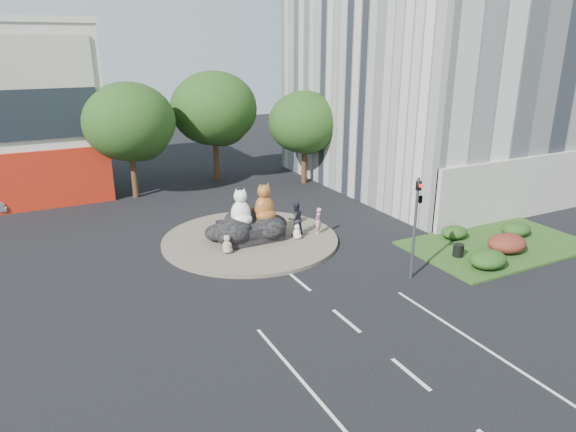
# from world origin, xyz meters

# --- Properties ---
(ground) EXTENTS (120.00, 120.00, 0.00)m
(ground) POSITION_xyz_m (0.00, 0.00, 0.00)
(ground) COLOR black
(ground) RESTS_ON ground
(roundabout_island) EXTENTS (10.00, 10.00, 0.20)m
(roundabout_island) POSITION_xyz_m (0.00, 10.00, 0.10)
(roundabout_island) COLOR brown
(roundabout_island) RESTS_ON ground
(rock_plinth) EXTENTS (3.20, 2.60, 0.90)m
(rock_plinth) POSITION_xyz_m (0.00, 10.00, 0.65)
(rock_plinth) COLOR black
(rock_plinth) RESTS_ON roundabout_island
(grass_verge) EXTENTS (10.00, 6.00, 0.12)m
(grass_verge) POSITION_xyz_m (12.00, 3.00, 0.06)
(grass_verge) COLOR #214517
(grass_verge) RESTS_ON ground
(tree_left) EXTENTS (6.46, 6.46, 8.27)m
(tree_left) POSITION_xyz_m (-3.93, 22.06, 5.25)
(tree_left) COLOR #382314
(tree_left) RESTS_ON ground
(tree_mid) EXTENTS (6.84, 6.84, 8.76)m
(tree_mid) POSITION_xyz_m (3.07, 24.06, 5.56)
(tree_mid) COLOR #382314
(tree_mid) RESTS_ON ground
(tree_right) EXTENTS (5.70, 5.70, 7.30)m
(tree_right) POSITION_xyz_m (9.07, 20.06, 4.63)
(tree_right) COLOR #382314
(tree_right) RESTS_ON ground
(hedge_near_green) EXTENTS (2.00, 1.60, 0.90)m
(hedge_near_green) POSITION_xyz_m (9.00, 1.00, 0.57)
(hedge_near_green) COLOR #183511
(hedge_near_green) RESTS_ON grass_verge
(hedge_red) EXTENTS (2.20, 1.76, 0.99)m
(hedge_red) POSITION_xyz_m (11.50, 2.00, 0.61)
(hedge_red) COLOR #522115
(hedge_red) RESTS_ON grass_verge
(hedge_mid_green) EXTENTS (1.80, 1.44, 0.81)m
(hedge_mid_green) POSITION_xyz_m (14.00, 3.50, 0.53)
(hedge_mid_green) COLOR #183511
(hedge_mid_green) RESTS_ON grass_verge
(hedge_back_green) EXTENTS (1.60, 1.28, 0.72)m
(hedge_back_green) POSITION_xyz_m (10.50, 4.80, 0.48)
(hedge_back_green) COLOR #183511
(hedge_back_green) RESTS_ON grass_verge
(traffic_light) EXTENTS (0.44, 1.24, 5.00)m
(traffic_light) POSITION_xyz_m (5.10, 2.00, 3.62)
(traffic_light) COLOR #595B60
(traffic_light) RESTS_ON ground
(street_lamp) EXTENTS (2.34, 0.22, 8.06)m
(street_lamp) POSITION_xyz_m (12.82, 8.00, 4.55)
(street_lamp) COLOR #595B60
(street_lamp) RESTS_ON ground
(cat_white) EXTENTS (1.49, 1.36, 2.13)m
(cat_white) POSITION_xyz_m (-0.56, 9.92, 2.16)
(cat_white) COLOR white
(cat_white) RESTS_ON rock_plinth
(cat_tabby) EXTENTS (1.43, 1.27, 2.25)m
(cat_tabby) POSITION_xyz_m (0.89, 9.94, 2.23)
(cat_tabby) COLOR orange
(cat_tabby) RESTS_ON rock_plinth
(kitten_calico) EXTENTS (0.82, 0.81, 1.03)m
(kitten_calico) POSITION_xyz_m (-1.93, 8.54, 0.72)
(kitten_calico) COLOR silver
(kitten_calico) RESTS_ON roundabout_island
(kitten_white) EXTENTS (0.62, 0.56, 0.90)m
(kitten_white) POSITION_xyz_m (2.33, 8.68, 0.65)
(kitten_white) COLOR silver
(kitten_white) RESTS_ON roundabout_island
(pedestrian_pink) EXTENTS (0.67, 0.66, 1.56)m
(pedestrian_pink) POSITION_xyz_m (3.83, 8.90, 0.98)
(pedestrian_pink) COLOR pink
(pedestrian_pink) RESTS_ON roundabout_island
(pedestrian_dark) EXTENTS (1.00, 0.81, 1.95)m
(pedestrian_dark) POSITION_xyz_m (2.54, 9.27, 1.17)
(pedestrian_dark) COLOR black
(pedestrian_dark) RESTS_ON roundabout_island
(litter_bin) EXTENTS (0.57, 0.57, 0.65)m
(litter_bin) POSITION_xyz_m (8.78, 2.75, 0.45)
(litter_bin) COLOR black
(litter_bin) RESTS_ON grass_verge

